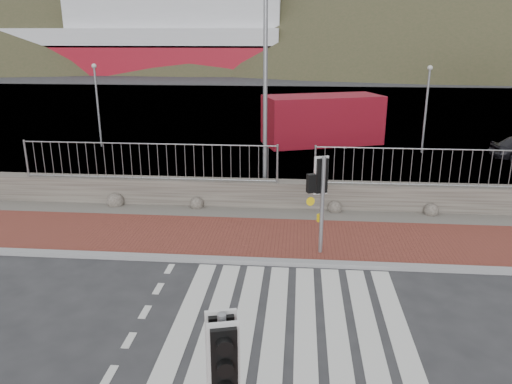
# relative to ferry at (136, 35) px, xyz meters

# --- Properties ---
(ground) EXTENTS (220.00, 220.00, 0.00)m
(ground) POSITION_rel_ferry_xyz_m (24.65, -67.90, -5.36)
(ground) COLOR #28282B
(ground) RESTS_ON ground
(sidewalk_far) EXTENTS (40.00, 3.00, 0.08)m
(sidewalk_far) POSITION_rel_ferry_xyz_m (24.65, -63.40, -5.32)
(sidewalk_far) COLOR brown
(sidewalk_far) RESTS_ON ground
(kerb_far) EXTENTS (40.00, 0.25, 0.12)m
(kerb_far) POSITION_rel_ferry_xyz_m (24.65, -64.90, -5.31)
(kerb_far) COLOR gray
(kerb_far) RESTS_ON ground
(zebra_crossing) EXTENTS (4.62, 5.60, 0.01)m
(zebra_crossing) POSITION_rel_ferry_xyz_m (24.65, -67.90, -5.36)
(zebra_crossing) COLOR silver
(zebra_crossing) RESTS_ON ground
(gravel_strip) EXTENTS (40.00, 1.50, 0.06)m
(gravel_strip) POSITION_rel_ferry_xyz_m (24.65, -61.40, -5.33)
(gravel_strip) COLOR #59544C
(gravel_strip) RESTS_ON ground
(stone_wall) EXTENTS (40.00, 0.60, 0.90)m
(stone_wall) POSITION_rel_ferry_xyz_m (24.65, -60.60, -4.91)
(stone_wall) COLOR #4D463F
(stone_wall) RESTS_ON ground
(railing) EXTENTS (18.07, 0.07, 1.22)m
(railing) POSITION_rel_ferry_xyz_m (24.65, -60.75, -3.54)
(railing) COLOR gray
(railing) RESTS_ON stone_wall
(quay) EXTENTS (120.00, 40.00, 0.50)m
(quay) POSITION_rel_ferry_xyz_m (24.65, -40.00, -5.36)
(quay) COLOR #4C4C4F
(quay) RESTS_ON ground
(water) EXTENTS (220.00, 50.00, 0.05)m
(water) POSITION_rel_ferry_xyz_m (24.65, -5.00, -5.36)
(water) COLOR #3F4C54
(water) RESTS_ON ground
(ferry) EXTENTS (50.00, 16.00, 20.00)m
(ferry) POSITION_rel_ferry_xyz_m (0.00, 0.00, 0.00)
(ferry) COLOR maroon
(ferry) RESTS_ON ground
(hills_backdrop) EXTENTS (254.00, 90.00, 100.00)m
(hills_backdrop) POSITION_rel_ferry_xyz_m (31.40, 20.00, -28.42)
(hills_backdrop) COLOR #353821
(hills_backdrop) RESTS_ON ground
(traffic_signal_near) EXTENTS (0.41, 0.30, 2.55)m
(traffic_signal_near) POSITION_rel_ferry_xyz_m (23.94, -71.47, -3.51)
(traffic_signal_near) COLOR gray
(traffic_signal_near) RESTS_ON ground
(traffic_signal_far) EXTENTS (0.64, 0.42, 2.63)m
(traffic_signal_far) POSITION_rel_ferry_xyz_m (25.32, -64.25, -3.46)
(traffic_signal_far) COLOR gray
(traffic_signal_far) RESTS_ON ground
(streetlight) EXTENTS (1.63, 0.77, 8.05)m
(streetlight) POSITION_rel_ferry_xyz_m (23.71, -59.85, -0.83)
(streetlight) COLOR gray
(streetlight) RESTS_ON ground
(shipping_container) EXTENTS (6.45, 4.37, 2.48)m
(shipping_container) POSITION_rel_ferry_xyz_m (25.90, -50.20, -4.12)
(shipping_container) COLOR maroon
(shipping_container) RESTS_ON ground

